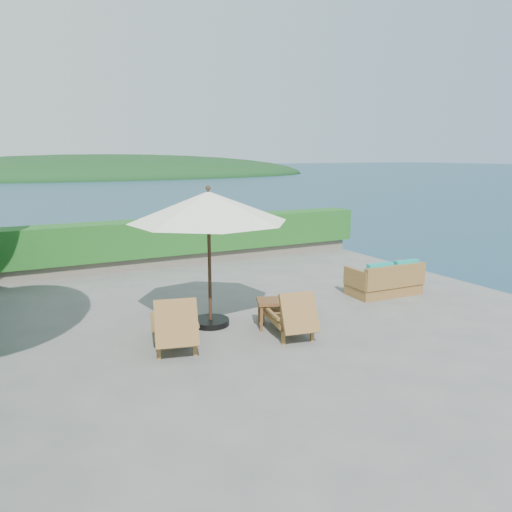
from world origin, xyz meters
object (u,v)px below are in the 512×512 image
lounge_left (174,324)px  side_table (271,305)px  wicker_loveseat (385,281)px  lounge_right (289,315)px  patio_umbrella (208,208)px

lounge_left → side_table: 1.91m
wicker_loveseat → lounge_left: bearing=-169.2°
side_table → wicker_loveseat: (3.44, 0.72, -0.12)m
lounge_right → side_table: lounge_right is taller
side_table → wicker_loveseat: 3.51m
patio_umbrella → lounge_left: bearing=-142.0°
lounge_left → wicker_loveseat: (5.35, 0.83, -0.08)m
lounge_left → lounge_right: 2.05m
lounge_left → patio_umbrella: bearing=52.0°
patio_umbrella → wicker_loveseat: 4.78m
side_table → lounge_right: bearing=-78.1°
lounge_right → wicker_loveseat: (3.33, 1.21, -0.05)m
wicker_loveseat → lounge_right: bearing=-158.0°
side_table → wicker_loveseat: size_ratio=0.38×
lounge_left → side_table: lounge_left is taller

